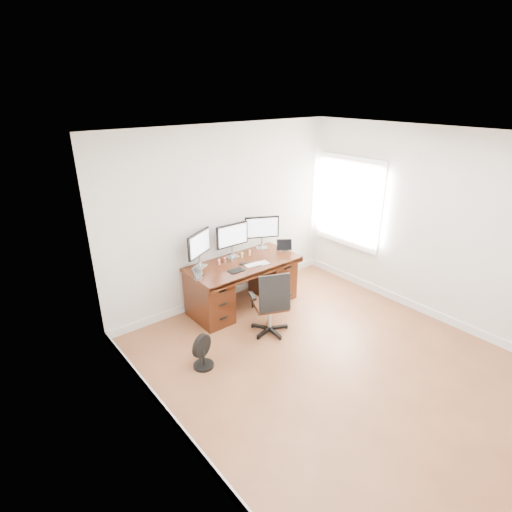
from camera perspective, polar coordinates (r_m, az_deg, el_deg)
ground at (r=5.19m, az=10.81°, el=-14.84°), size 4.50×4.50×0.00m
back_wall at (r=6.07m, az=-4.47°, el=5.64°), size 4.00×0.10×2.70m
right_wall at (r=6.15m, az=23.32°, el=4.08°), size 0.10×4.50×2.70m
desk at (r=6.10m, az=-1.95°, el=-3.80°), size 1.70×0.80×0.75m
office_chair at (r=5.49m, az=2.11°, el=-8.18°), size 0.66×0.66×0.95m
floor_fan at (r=4.98m, az=-7.59°, el=-13.45°), size 0.30×0.25×0.43m
monitor_left at (r=5.72m, az=-8.13°, el=1.56°), size 0.50×0.29×0.53m
monitor_center at (r=6.01m, az=-3.41°, el=2.84°), size 0.55×0.14×0.53m
monitor_right at (r=6.34m, az=0.85°, el=3.97°), size 0.51×0.28×0.53m
tablet_left at (r=5.46m, az=-8.29°, el=-2.39°), size 0.23×0.19×0.19m
tablet_right at (r=6.33m, az=4.11°, el=1.47°), size 0.23×0.19×0.19m
keyboard at (r=5.83m, az=-0.35°, el=-1.26°), size 0.26×0.14×0.01m
trackpad at (r=5.90m, az=1.07°, el=-0.99°), size 0.16×0.16×0.01m
drawing_tablet at (r=5.66m, az=-2.82°, el=-2.11°), size 0.23×0.15×0.01m
phone at (r=5.88m, az=-1.79°, el=-1.08°), size 0.13×0.08×0.01m
figurine_pink at (r=5.85m, az=-5.30°, el=-0.80°), size 0.04×0.04×0.09m
figurine_brown at (r=5.90m, az=-4.51°, el=-0.56°), size 0.04×0.04×0.09m
figurine_blue at (r=5.97m, az=-3.50°, el=-0.25°), size 0.04×0.04×0.09m
figurine_yellow at (r=6.07m, az=-2.00°, el=0.20°), size 0.04×0.04×0.09m
figurine_orange at (r=6.16m, az=-0.89°, el=0.54°), size 0.04×0.04×0.09m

